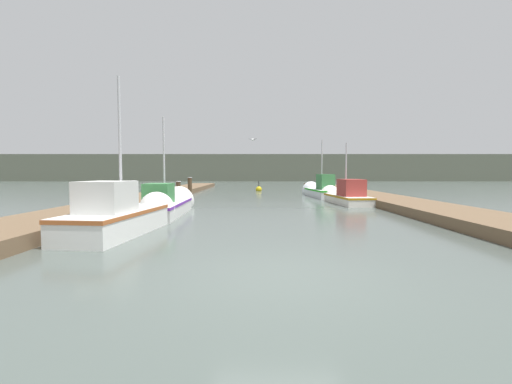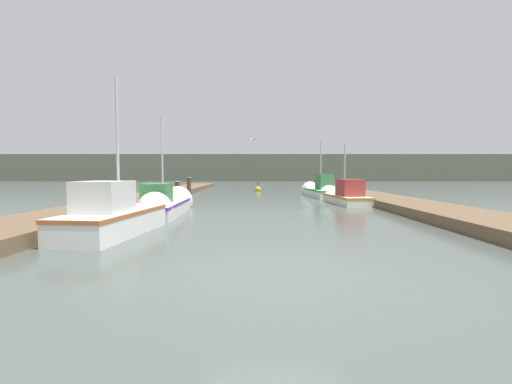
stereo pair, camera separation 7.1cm
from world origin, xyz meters
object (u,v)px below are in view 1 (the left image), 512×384
object	(u,v)px
fishing_boat_2	(343,196)
fishing_boat_3	(319,190)
fishing_boat_0	(123,215)
seagull_lead	(252,140)
mooring_piling_0	(133,196)
mooring_piling_1	(189,186)
channel_buoy	(258,189)
mooring_piling_2	(177,190)
fishing_boat_1	(166,204)

from	to	relation	value
fishing_boat_2	fishing_boat_3	world-z (taller)	fishing_boat_3
fishing_boat_0	seagull_lead	xyz separation A→B (m)	(3.63, 10.97, 3.20)
mooring_piling_0	mooring_piling_1	world-z (taller)	mooring_piling_0
fishing_boat_3	channel_buoy	world-z (taller)	fishing_boat_3
fishing_boat_0	seagull_lead	size ratio (longest dim) A/B	9.03
mooring_piling_0	channel_buoy	xyz separation A→B (m)	(5.48, 16.35, -0.54)
mooring_piling_0	mooring_piling_2	world-z (taller)	mooring_piling_0
fishing_boat_0	channel_buoy	size ratio (longest dim) A/B	4.68
fishing_boat_2	channel_buoy	world-z (taller)	fishing_boat_2
fishing_boat_0	fishing_boat_3	world-z (taller)	fishing_boat_0
fishing_boat_2	seagull_lead	xyz separation A→B (m)	(-5.15, 1.59, 3.29)
fishing_boat_0	mooring_piling_0	size ratio (longest dim) A/B	3.58
fishing_boat_3	mooring_piling_1	xyz separation A→B (m)	(-9.63, 1.96, 0.23)
fishing_boat_0	mooring_piling_1	xyz separation A→B (m)	(-1.25, 16.32, 0.17)
fishing_boat_1	seagull_lead	size ratio (longest dim) A/B	10.59
fishing_boat_1	fishing_boat_3	distance (m)	12.79
mooring_piling_2	channel_buoy	distance (m)	10.55
mooring_piling_0	mooring_piling_1	bearing A→B (deg)	89.23
fishing_boat_0	mooring_piling_1	size ratio (longest dim) A/B	3.72
fishing_boat_1	fishing_boat_3	world-z (taller)	fishing_boat_1
mooring_piling_0	channel_buoy	distance (m)	17.26
channel_buoy	mooring_piling_1	bearing A→B (deg)	-138.10
fishing_boat_0	seagull_lead	bearing A→B (deg)	77.68
channel_buoy	seagull_lead	world-z (taller)	seagull_lead
mooring_piling_0	seagull_lead	bearing A→B (deg)	51.02
fishing_boat_1	channel_buoy	world-z (taller)	fishing_boat_1
seagull_lead	channel_buoy	bearing A→B (deg)	-67.26
channel_buoy	mooring_piling_0	bearing A→B (deg)	-108.53
mooring_piling_1	channel_buoy	xyz separation A→B (m)	(5.33, 4.78, -0.51)
seagull_lead	mooring_piling_1	bearing A→B (deg)	-22.36
mooring_piling_1	mooring_piling_0	bearing A→B (deg)	-90.77
fishing_boat_0	mooring_piling_2	size ratio (longest dim) A/B	4.30
fishing_boat_0	mooring_piling_0	bearing A→B (deg)	112.52
fishing_boat_2	mooring_piling_0	xyz separation A→B (m)	(-10.19, -4.63, 0.29)
fishing_boat_2	mooring_piling_0	distance (m)	11.19
mooring_piling_2	fishing_boat_2	bearing A→B (deg)	-14.46
fishing_boat_2	seagull_lead	world-z (taller)	seagull_lead
channel_buoy	seagull_lead	size ratio (longest dim) A/B	1.93
mooring_piling_0	fishing_boat_1	bearing A→B (deg)	-2.41
mooring_piling_2	channel_buoy	xyz separation A→B (m)	(5.22, 9.16, -0.42)
mooring_piling_1	seagull_lead	xyz separation A→B (m)	(4.88, -5.35, 3.03)
mooring_piling_2	seagull_lead	bearing A→B (deg)	-11.43
fishing_boat_2	mooring_piling_1	world-z (taller)	fishing_boat_2
mooring_piling_0	mooring_piling_1	size ratio (longest dim) A/B	1.04
fishing_boat_0	fishing_boat_3	size ratio (longest dim) A/B	0.88
fishing_boat_3	mooring_piling_1	size ratio (longest dim) A/B	4.23
fishing_boat_0	fishing_boat_3	distance (m)	16.63
fishing_boat_0	seagull_lead	world-z (taller)	fishing_boat_0
fishing_boat_1	seagull_lead	world-z (taller)	fishing_boat_1
mooring_piling_0	fishing_boat_0	bearing A→B (deg)	-73.46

